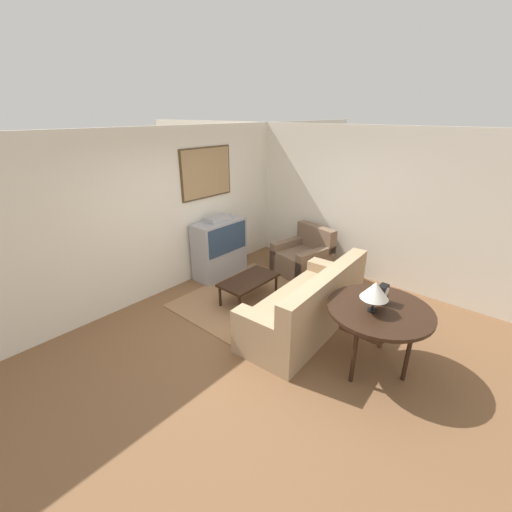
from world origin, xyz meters
TOP-DOWN VIEW (x-y plane):
  - ground_plane at (0.00, 0.00)m, footprint 12.00×12.00m
  - wall_back at (0.02, 2.13)m, footprint 12.00×0.10m
  - wall_right at (2.63, 0.00)m, footprint 0.06×12.00m
  - area_rug at (0.59, 0.81)m, footprint 2.22×1.74m
  - tv at (0.91, 1.83)m, footprint 1.02×0.46m
  - couch at (0.49, -0.40)m, footprint 2.20×1.01m
  - armchair at (2.02, 0.69)m, footprint 1.04×1.03m
  - coffee_table at (0.54, 0.76)m, footprint 0.99×0.53m
  - console_table at (0.37, -1.44)m, footprint 1.20×1.20m
  - table_lamp at (0.25, -1.39)m, footprint 0.31×0.31m
  - mantel_clock at (0.51, -1.39)m, footprint 0.14×0.10m

SIDE VIEW (x-z plane):
  - ground_plane at x=0.00m, z-range 0.00..0.00m
  - area_rug at x=0.59m, z-range 0.00..0.01m
  - armchair at x=2.02m, z-range -0.15..0.74m
  - couch at x=0.49m, z-range -0.14..0.82m
  - coffee_table at x=0.54m, z-range 0.15..0.55m
  - tv at x=0.91m, z-range -0.03..1.13m
  - console_table at x=0.37m, z-range 0.34..1.15m
  - mantel_clock at x=0.51m, z-range 0.81..1.04m
  - table_lamp at x=0.25m, z-range 0.89..1.26m
  - wall_right at x=2.63m, z-range 0.00..2.70m
  - wall_back at x=0.02m, z-range 0.01..2.71m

